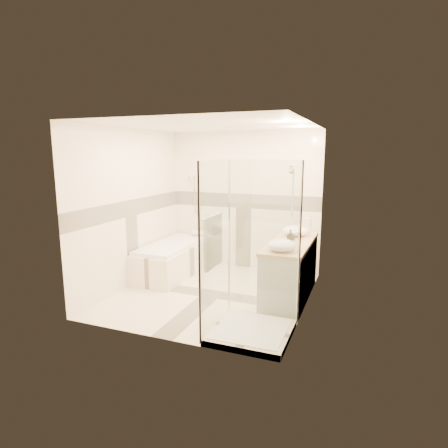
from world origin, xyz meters
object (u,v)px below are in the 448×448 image
(amenity_bottle_b, at_px, (291,235))
(bathtub, at_px, (173,257))
(vanity, at_px, (290,270))
(amenity_bottle_a, at_px, (290,236))
(shower_enclosure, at_px, (244,291))
(vessel_sink_far, at_px, (281,245))
(vessel_sink_near, at_px, (295,231))

(amenity_bottle_b, bearing_deg, bathtub, 172.65)
(vanity, bearing_deg, amenity_bottle_a, 121.96)
(shower_enclosure, distance_m, vessel_sink_far, 0.88)
(vessel_sink_near, relative_size, amenity_bottle_b, 2.52)
(shower_enclosure, height_order, vessel_sink_near, shower_enclosure)
(vanity, bearing_deg, vessel_sink_far, -92.07)
(vanity, height_order, amenity_bottle_a, amenity_bottle_a)
(vanity, relative_size, amenity_bottle_b, 10.14)
(amenity_bottle_a, bearing_deg, amenity_bottle_b, 90.00)
(vanity, height_order, vessel_sink_near, vessel_sink_near)
(vessel_sink_near, height_order, amenity_bottle_a, vessel_sink_near)
(bathtub, height_order, vanity, vanity)
(shower_enclosure, bearing_deg, vessel_sink_near, 80.90)
(vanity, distance_m, vessel_sink_near, 0.66)
(vessel_sink_near, height_order, amenity_bottle_b, vessel_sink_near)
(vessel_sink_far, bearing_deg, bathtub, 157.04)
(vessel_sink_far, relative_size, amenity_bottle_b, 2.43)
(bathtub, xyz_separation_m, vanity, (2.15, -0.35, 0.12))
(bathtub, bearing_deg, vanity, -9.25)
(bathtub, distance_m, vessel_sink_far, 2.40)
(vessel_sink_far, distance_m, amenity_bottle_a, 0.58)
(vanity, relative_size, shower_enclosure, 0.79)
(vessel_sink_far, bearing_deg, amenity_bottle_b, 90.00)
(vessel_sink_near, xyz_separation_m, vessel_sink_far, (0.00, -0.98, -0.00))
(amenity_bottle_a, relative_size, amenity_bottle_b, 0.95)
(amenity_bottle_a, bearing_deg, vessel_sink_near, 90.00)
(shower_enclosure, bearing_deg, vessel_sink_far, 69.20)
(vessel_sink_far, bearing_deg, vanity, 87.93)
(vessel_sink_near, bearing_deg, vessel_sink_far, -90.00)
(vessel_sink_near, distance_m, vessel_sink_far, 0.98)
(vessel_sink_far, bearing_deg, shower_enclosure, -110.80)
(amenity_bottle_b, bearing_deg, vanity, -75.11)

